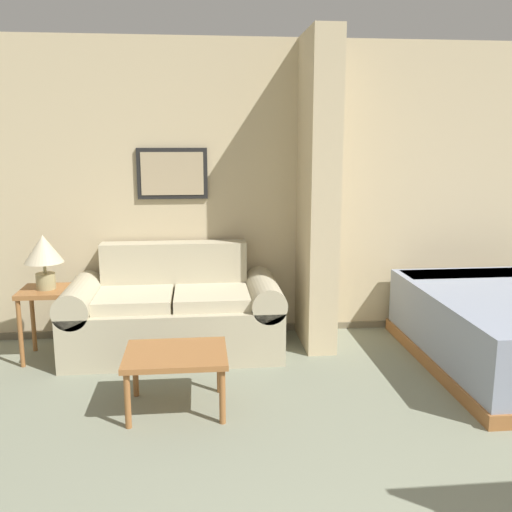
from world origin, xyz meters
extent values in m
cube|color=#CCB78E|center=(0.00, 4.17, 1.30)|extent=(6.90, 0.12, 2.60)
cube|color=#70644E|center=(0.00, 4.09, 0.03)|extent=(6.90, 0.02, 0.06)
cube|color=black|center=(-1.07, 4.09, 1.46)|extent=(0.61, 0.02, 0.44)
cube|color=tan|center=(-1.07, 4.07, 1.46)|extent=(0.54, 0.01, 0.37)
cube|color=#CCB78E|center=(0.15, 3.76, 1.30)|extent=(0.24, 0.68, 2.60)
cube|color=#B7AD8E|center=(-1.07, 3.65, 0.21)|extent=(1.25, 0.84, 0.43)
cube|color=#B7AD8E|center=(-1.07, 3.97, 0.65)|extent=(1.25, 0.20, 0.45)
cube|color=#B7AD8E|center=(-1.82, 3.65, 0.21)|extent=(0.25, 0.84, 0.43)
cylinder|color=#B7AD8E|center=(-1.82, 3.65, 0.48)|extent=(0.28, 0.84, 0.28)
cube|color=#B7AD8E|center=(-0.32, 3.65, 0.21)|extent=(0.25, 0.84, 0.43)
cylinder|color=#B7AD8E|center=(-0.32, 3.65, 0.48)|extent=(0.28, 0.84, 0.28)
cube|color=beige|center=(-1.38, 3.60, 0.48)|extent=(0.60, 0.60, 0.10)
cube|color=beige|center=(-0.76, 3.60, 0.48)|extent=(0.60, 0.60, 0.10)
cube|color=#996033|center=(-1.02, 2.60, 0.38)|extent=(0.66, 0.53, 0.04)
cylinder|color=#996033|center=(-1.31, 2.37, 0.18)|extent=(0.04, 0.04, 0.36)
cylinder|color=#996033|center=(-0.73, 2.37, 0.18)|extent=(0.04, 0.04, 0.36)
cylinder|color=#996033|center=(-1.31, 2.82, 0.18)|extent=(0.04, 0.04, 0.36)
cylinder|color=#996033|center=(-0.73, 2.82, 0.18)|extent=(0.04, 0.04, 0.36)
cube|color=#996033|center=(-2.07, 3.61, 0.56)|extent=(0.41, 0.41, 0.04)
cylinder|color=#996033|center=(-2.24, 3.44, 0.27)|extent=(0.04, 0.04, 0.54)
cylinder|color=#996033|center=(-1.90, 3.44, 0.27)|extent=(0.04, 0.04, 0.54)
cylinder|color=#996033|center=(-2.24, 3.79, 0.27)|extent=(0.04, 0.04, 0.54)
cylinder|color=#996033|center=(-1.90, 3.79, 0.27)|extent=(0.04, 0.04, 0.54)
cylinder|color=tan|center=(-2.07, 3.61, 0.64)|extent=(0.15, 0.15, 0.13)
cylinder|color=tan|center=(-2.07, 3.61, 0.75)|extent=(0.02, 0.02, 0.09)
cone|color=beige|center=(-2.07, 3.61, 0.91)|extent=(0.30, 0.30, 0.22)
cube|color=white|center=(1.62, 3.81, 0.53)|extent=(1.31, 0.36, 0.10)
camera|label=1|loc=(-0.85, -0.93, 1.75)|focal=40.00mm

